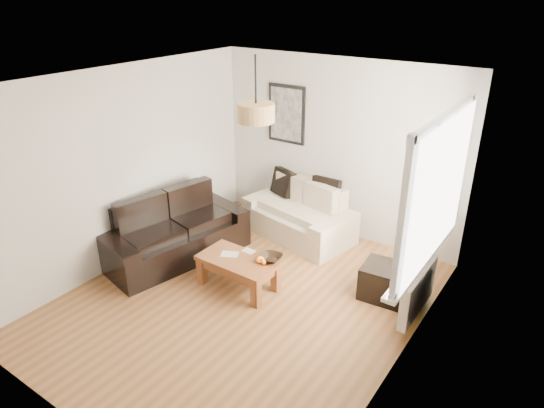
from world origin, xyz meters
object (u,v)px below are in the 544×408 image
Objects in this scene: ottoman at (393,284)px; coffee_table at (238,273)px; loveseat_cream at (299,212)px; sofa_leather at (174,229)px.

coffee_table is at bearing -153.47° from ottoman.
sofa_leather is at bearing -115.23° from loveseat_cream.
ottoman is at bearing 26.53° from coffee_table.
sofa_leather is 1.22m from coffee_table.
loveseat_cream is 1.85m from sofa_leather.
coffee_table is at bearing -75.13° from loveseat_cream.
loveseat_cream is 1.94m from ottoman.
loveseat_cream is 1.63× the size of coffee_table.
sofa_leather is at bearing 175.20° from coffee_table.
ottoman is (1.78, -0.74, -0.19)m from loveseat_cream.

